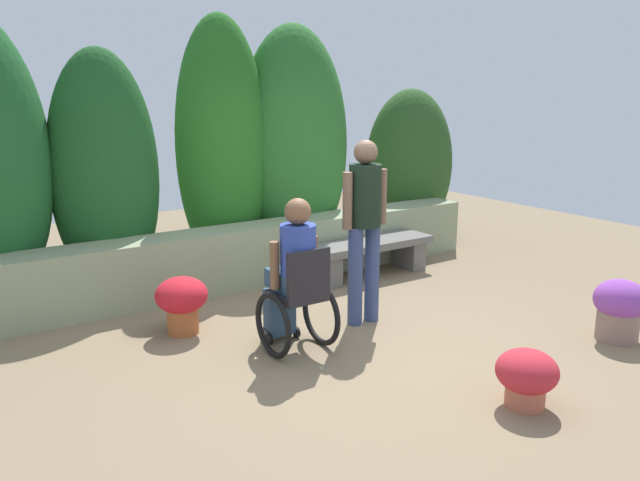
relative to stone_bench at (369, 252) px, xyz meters
The scene contains 9 objects.
ground_plane 2.09m from the stone_bench, 133.14° to the right, with size 13.51×13.51×0.00m, color #826D51.
stone_retaining_wall 1.51m from the stone_bench, 160.00° to the left, with size 6.33×0.49×0.68m, color gray.
hedge_backdrop 2.14m from the stone_bench, 141.02° to the left, with size 7.07×1.06×3.03m.
stone_bench is the anchor object (origin of this frame).
person_in_wheelchair 2.35m from the stone_bench, 143.93° to the right, with size 0.53×0.66×1.33m.
person_standing_companion 1.70m from the stone_bench, 130.23° to the right, with size 0.49×0.30×1.74m.
flower_pot_purple_near 3.30m from the stone_bench, 108.59° to the right, with size 0.44×0.44×0.42m.
flower_pot_terracotta_by_wall 2.59m from the stone_bench, 169.35° to the right, with size 0.48×0.48×0.53m.
flower_pot_red_accent 2.86m from the stone_bench, 77.35° to the right, with size 0.46×0.46×0.56m.
Camera 1 is at (-3.11, -4.19, 2.21)m, focal length 35.43 mm.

